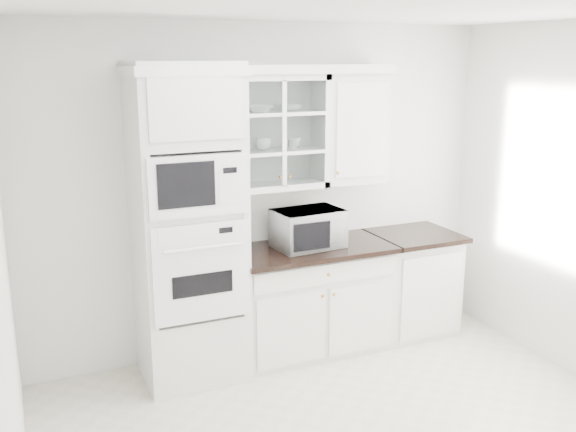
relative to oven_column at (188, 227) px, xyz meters
name	(u,v)px	position (x,y,z in m)	size (l,w,h in m)	color
room_shell	(342,163)	(0.75, -0.99, 0.58)	(4.00, 3.50, 2.70)	white
oven_column	(188,227)	(0.00, 0.00, 0.00)	(0.76, 0.68, 2.40)	silver
base_cabinet_run	(310,298)	(1.03, 0.03, -0.74)	(1.32, 0.67, 0.92)	silver
extra_base_cabinet	(411,282)	(2.03, 0.03, -0.74)	(0.72, 0.67, 0.92)	silver
upper_cabinet_glass	(276,132)	(0.78, 0.17, 0.65)	(0.80, 0.33, 0.90)	silver
upper_cabinet_solid	(351,128)	(1.46, 0.17, 0.65)	(0.55, 0.33, 0.90)	silver
crown_molding	(264,69)	(0.68, 0.14, 1.14)	(2.14, 0.38, 0.07)	white
countertop_microwave	(307,228)	(0.99, 0.03, -0.12)	(0.54, 0.45, 0.31)	white
bowl_a	(258,108)	(0.63, 0.16, 0.84)	(0.23, 0.23, 0.06)	white
bowl_b	(290,108)	(0.90, 0.17, 0.84)	(0.17, 0.17, 0.05)	white
cup_a	(263,144)	(0.68, 0.19, 0.56)	(0.12, 0.12, 0.10)	white
cup_b	(294,143)	(0.93, 0.15, 0.56)	(0.10, 0.10, 0.09)	white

